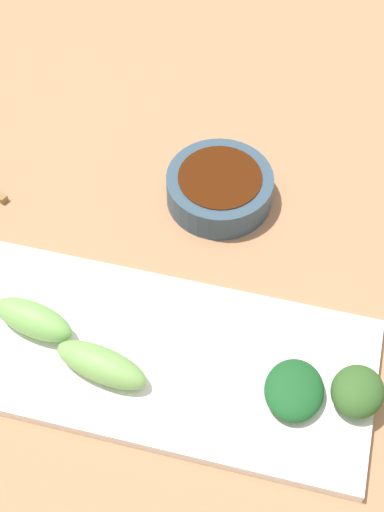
# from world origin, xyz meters

# --- Properties ---
(tabletop) EXTENTS (2.10, 2.10, 0.02)m
(tabletop) POSITION_xyz_m (0.00, 0.00, 0.01)
(tabletop) COLOR #A27450
(tabletop) RESTS_ON ground
(sauce_bowl) EXTENTS (0.11, 0.11, 0.03)m
(sauce_bowl) POSITION_xyz_m (-0.13, -0.02, 0.04)
(sauce_bowl) COLOR #304759
(sauce_bowl) RESTS_ON tabletop
(serving_plate) EXTENTS (0.17, 0.38, 0.01)m
(serving_plate) POSITION_xyz_m (0.06, -0.03, 0.03)
(serving_plate) COLOR white
(serving_plate) RESTS_ON tabletop
(broccoli_leafy_0) EXTENTS (0.06, 0.05, 0.02)m
(broccoli_leafy_0) POSITION_xyz_m (0.07, 0.09, 0.04)
(broccoli_leafy_0) COLOR #174E22
(broccoli_leafy_0) RESTS_ON serving_plate
(broccoli_leafy_1) EXTENTS (0.06, 0.05, 0.03)m
(broccoli_leafy_1) POSITION_xyz_m (0.06, 0.14, 0.05)
(broccoli_leafy_1) COLOR #305723
(broccoli_leafy_1) RESTS_ON serving_plate
(broccoli_stalk_2) EXTENTS (0.05, 0.09, 0.03)m
(broccoli_stalk_2) POSITION_xyz_m (0.09, -0.07, 0.05)
(broccoli_stalk_2) COLOR #70A451
(broccoli_stalk_2) RESTS_ON serving_plate
(broccoli_stalk_3) EXTENTS (0.04, 0.08, 0.03)m
(broccoli_stalk_3) POSITION_xyz_m (0.06, -0.15, 0.05)
(broccoli_stalk_3) COLOR #72AF54
(broccoli_stalk_3) RESTS_ON serving_plate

